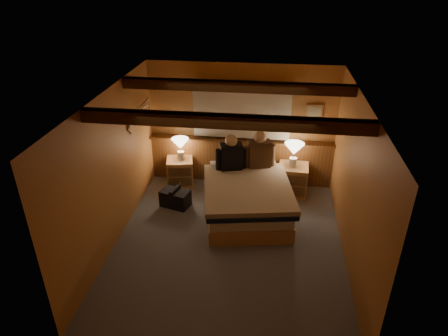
% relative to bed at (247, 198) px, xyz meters
% --- Properties ---
extents(floor, '(4.20, 4.20, 0.00)m').
position_rel_bed_xyz_m(floor, '(-0.22, -0.84, -0.33)').
color(floor, '#575D67').
rests_on(floor, ground).
extents(ceiling, '(4.20, 4.20, 0.00)m').
position_rel_bed_xyz_m(ceiling, '(-0.22, -0.84, 2.07)').
color(ceiling, '#B77D44').
rests_on(ceiling, wall_back).
extents(wall_back, '(3.60, 0.00, 3.60)m').
position_rel_bed_xyz_m(wall_back, '(-0.22, 1.26, 0.87)').
color(wall_back, '#C28C45').
rests_on(wall_back, floor).
extents(wall_left, '(0.00, 4.20, 4.20)m').
position_rel_bed_xyz_m(wall_left, '(-2.02, -0.84, 0.87)').
color(wall_left, '#C28C45').
rests_on(wall_left, floor).
extents(wall_right, '(0.00, 4.20, 4.20)m').
position_rel_bed_xyz_m(wall_right, '(1.58, -0.84, 0.87)').
color(wall_right, '#C28C45').
rests_on(wall_right, floor).
extents(wall_front, '(3.60, 0.00, 3.60)m').
position_rel_bed_xyz_m(wall_front, '(-0.22, -2.94, 0.87)').
color(wall_front, '#C28C45').
rests_on(wall_front, floor).
extents(wainscot, '(3.60, 0.23, 0.94)m').
position_rel_bed_xyz_m(wainscot, '(-0.22, 1.20, 0.15)').
color(wainscot, brown).
rests_on(wainscot, wall_back).
extents(curtain_window, '(2.18, 0.09, 1.11)m').
position_rel_bed_xyz_m(curtain_window, '(-0.22, 1.19, 1.19)').
color(curtain_window, '#4C2E13').
rests_on(curtain_window, wall_back).
extents(ceiling_beams, '(3.60, 1.65, 0.16)m').
position_rel_bed_xyz_m(ceiling_beams, '(-0.22, -0.69, 1.98)').
color(ceiling_beams, '#4C2E13').
rests_on(ceiling_beams, ceiling).
extents(coat_rail, '(0.05, 0.55, 0.24)m').
position_rel_bed_xyz_m(coat_rail, '(-1.94, 0.74, 1.34)').
color(coat_rail, silver).
rests_on(coat_rail, wall_left).
extents(framed_print, '(0.30, 0.04, 0.25)m').
position_rel_bed_xyz_m(framed_print, '(1.13, 1.24, 1.22)').
color(framed_print, tan).
rests_on(framed_print, wall_back).
extents(bed, '(1.73, 2.08, 0.64)m').
position_rel_bed_xyz_m(bed, '(0.00, 0.00, 0.00)').
color(bed, tan).
rests_on(bed, floor).
extents(nightstand_left, '(0.59, 0.55, 0.55)m').
position_rel_bed_xyz_m(nightstand_left, '(-1.40, 0.91, -0.05)').
color(nightstand_left, tan).
rests_on(nightstand_left, floor).
extents(nightstand_right, '(0.58, 0.52, 0.60)m').
position_rel_bed_xyz_m(nightstand_right, '(0.82, 0.82, -0.03)').
color(nightstand_right, tan).
rests_on(nightstand_right, floor).
extents(lamp_left, '(0.33, 0.33, 0.44)m').
position_rel_bed_xyz_m(lamp_left, '(-1.37, 0.93, 0.53)').
color(lamp_left, silver).
rests_on(lamp_left, nightstand_left).
extents(lamp_right, '(0.36, 0.36, 0.47)m').
position_rel_bed_xyz_m(lamp_right, '(0.79, 0.81, 0.60)').
color(lamp_right, silver).
rests_on(lamp_right, nightstand_right).
extents(person_left, '(0.55, 0.32, 0.69)m').
position_rel_bed_xyz_m(person_left, '(-0.34, 0.51, 0.58)').
color(person_left, black).
rests_on(person_left, bed).
extents(person_right, '(0.58, 0.33, 0.72)m').
position_rel_bed_xyz_m(person_right, '(0.16, 0.67, 0.59)').
color(person_right, '#452E1B').
rests_on(person_right, bed).
extents(duffel_bag, '(0.58, 0.44, 0.37)m').
position_rel_bed_xyz_m(duffel_bag, '(-1.32, 0.12, -0.17)').
color(duffel_bag, black).
rests_on(duffel_bag, floor).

